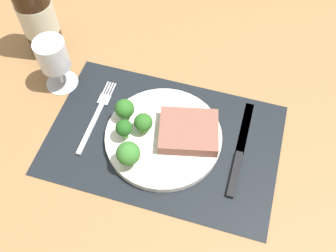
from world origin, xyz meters
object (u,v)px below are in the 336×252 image
Objects in this scene: fork at (97,115)px; wine_bottle at (35,11)px; steak at (189,131)px; wine_glass at (53,58)px; plate at (164,137)px; knife at (239,155)px.

wine_bottle is at bearing 138.14° from fork.
wine_glass reaches higher than steak.
plate is 39.52cm from wine_bottle.
wine_bottle is (-18.71, 15.28, 11.18)cm from fork.
knife is 53.68cm from wine_bottle.
plate is 15.79cm from knife.
knife reaches higher than fork.
wine_bottle is at bearing 158.69° from steak.
knife is 1.80× the size of wine_glass.
steak is at bearing 178.42° from knife.
fork is 0.59× the size of wine_bottle.
plate is at bearing -26.03° from wine_bottle.
plate is 28.73cm from wine_glass.
steak is 0.61× the size of fork.
knife is 43.75cm from wine_glass.
knife is (15.77, 0.53, -0.50)cm from plate.
knife is at bearing -4.25° from fork.
plate is 2.04× the size of steak.
steak is 0.36× the size of wine_bottle.
wine_bottle reaches higher than wine_glass.
fork is at bearing 174.76° from plate.
steak is 0.51× the size of knife.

